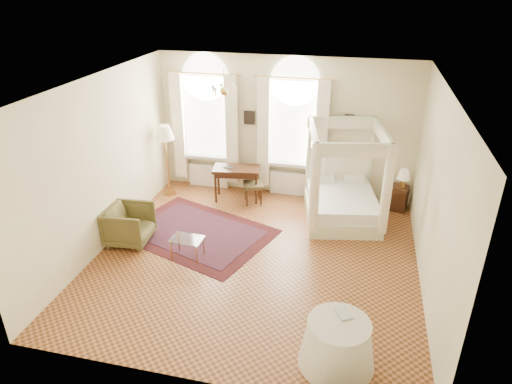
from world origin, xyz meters
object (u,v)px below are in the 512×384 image
canopy_bed (342,199)px  side_table (337,344)px  floor_lamp (165,136)px  writing_desk (237,172)px  armchair (129,225)px  stool (253,186)px  nightstand (398,198)px  coffee_table (187,241)px

canopy_bed → side_table: bearing=-87.1°
floor_lamp → side_table: bearing=-45.7°
writing_desk → armchair: writing_desk is taller
armchair → floor_lamp: bearing=-1.3°
stool → armchair: 3.01m
nightstand → writing_desk: size_ratio=0.50×
nightstand → floor_lamp: floor_lamp is taller
nightstand → stool: bearing=-172.4°
writing_desk → coffee_table: 2.65m
coffee_table → floor_lamp: size_ratio=0.36×
coffee_table → side_table: (2.96, -2.00, -0.01)m
armchair → nightstand: bearing=-67.2°
writing_desk → coffee_table: writing_desk is taller
canopy_bed → writing_desk: canopy_bed is taller
nightstand → side_table: side_table is taller
writing_desk → coffee_table: size_ratio=1.85×
nightstand → coffee_table: size_ratio=0.92×
floor_lamp → stool: bearing=0.3°
nightstand → stool: 3.32m
stool → floor_lamp: bearing=-179.7°
armchair → side_table: bearing=-122.1°
nightstand → armchair: bearing=-153.1°
stool → coffee_table: size_ratio=0.89×
canopy_bed → floor_lamp: canopy_bed is taller
stool → side_table: side_table is taller
writing_desk → floor_lamp: floor_lamp is taller
armchair → side_table: (4.28, -2.27, -0.03)m
canopy_bed → armchair: 4.51m
writing_desk → armchair: bearing=-124.0°
armchair → floor_lamp: 2.50m
coffee_table → stool: bearing=75.0°
nightstand → stool: (-3.29, -0.44, 0.13)m
canopy_bed → coffee_table: bearing=-141.0°
nightstand → stool: size_ratio=1.03×
coffee_table → armchair: bearing=168.4°
writing_desk → nightstand: bearing=5.3°
writing_desk → stool: 0.51m
floor_lamp → canopy_bed: bearing=-4.0°
coffee_table → floor_lamp: 3.10m
side_table → canopy_bed: bearing=92.9°
canopy_bed → floor_lamp: 4.31m
nightstand → canopy_bed: bearing=-148.8°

